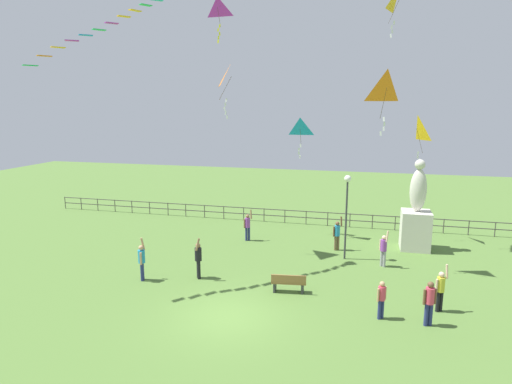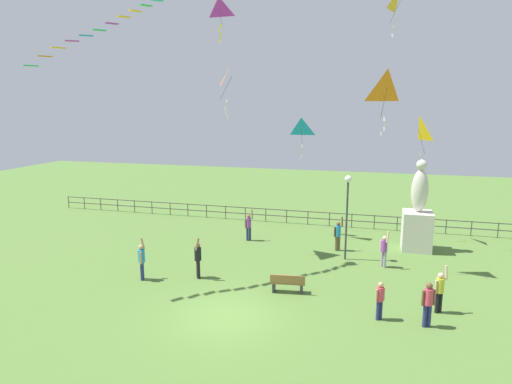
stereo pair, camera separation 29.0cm
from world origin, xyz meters
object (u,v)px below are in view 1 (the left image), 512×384
(person_6, at_px, (441,288))
(kite_2, at_px, (217,8))
(kite_4, at_px, (417,130))
(kite_1, at_px, (231,78))
(park_bench, at_px, (289,283))
(person_3, at_px, (337,233))
(person_0, at_px, (248,225))
(person_4, at_px, (198,258))
(lamppost, at_px, (347,199))
(kite_3, at_px, (387,88))
(person_5, at_px, (384,248))
(kite_5, at_px, (399,0))
(kite_0, at_px, (300,129))
(person_7, at_px, (142,260))
(person_1, at_px, (382,297))
(person_2, at_px, (429,300))
(statue_monument, at_px, (416,220))

(person_6, bearing_deg, kite_2, 145.24)
(kite_4, bearing_deg, kite_1, -154.05)
(park_bench, xyz_separation_m, person_3, (1.63, 6.29, 0.51))
(park_bench, height_order, person_0, person_0)
(person_4, xyz_separation_m, kite_2, (-1.41, 7.39, 12.54))
(lamppost, xyz_separation_m, kite_4, (3.62, 4.40, 3.37))
(kite_3, bearing_deg, person_5, 72.66)
(park_bench, height_order, kite_5, kite_5)
(kite_5, bearing_deg, person_5, -93.58)
(kite_5, bearing_deg, person_6, -77.37)
(kite_0, xyz_separation_m, kite_3, (4.57, -4.69, 2.07))
(kite_2, distance_m, kite_5, 10.06)
(person_4, bearing_deg, kite_5, 39.43)
(lamppost, distance_m, person_7, 10.61)
(person_6, xyz_separation_m, kite_5, (-1.77, 7.92, 12.38))
(lamppost, bearing_deg, kite_5, 51.90)
(person_7, height_order, kite_1, kite_1)
(person_1, xyz_separation_m, kite_1, (-7.75, 6.06, 8.52))
(lamppost, bearing_deg, kite_0, 134.60)
(park_bench, xyz_separation_m, person_6, (6.04, -0.25, 0.50))
(kite_0, bearing_deg, person_2, -56.48)
(lamppost, relative_size, person_5, 2.34)
(statue_monument, distance_m, kite_5, 11.75)
(person_2, distance_m, kite_2, 19.37)
(person_5, distance_m, kite_5, 12.84)
(statue_monument, xyz_separation_m, person_4, (-10.25, -7.05, -0.69))
(person_2, distance_m, kite_3, 9.28)
(person_1, relative_size, person_2, 0.88)
(kite_5, bearing_deg, person_0, -173.62)
(person_1, bearing_deg, person_3, 105.68)
(lamppost, distance_m, kite_1, 8.64)
(person_7, bearing_deg, person_0, 66.19)
(person_6, bearing_deg, person_3, 124.02)
(kite_1, bearing_deg, kite_4, 25.95)
(kite_0, distance_m, kite_1, 5.32)
(person_0, height_order, kite_2, kite_2)
(lamppost, xyz_separation_m, park_bench, (-2.13, -4.94, -2.79))
(person_5, xyz_separation_m, kite_4, (1.70, 5.07, 5.66))
(kite_2, distance_m, kite_4, 13.53)
(person_6, bearing_deg, kite_5, 102.63)
(person_4, bearing_deg, statue_monument, 34.50)
(person_2, xyz_separation_m, kite_0, (-6.30, 9.51, 5.67))
(person_4, distance_m, kite_0, 9.95)
(person_6, distance_m, kite_0, 12.11)
(person_7, relative_size, kite_0, 0.85)
(person_4, distance_m, person_6, 10.45)
(kite_2, bearing_deg, person_2, -40.22)
(park_bench, height_order, person_3, person_3)
(kite_5, bearing_deg, kite_1, -159.65)
(person_2, height_order, person_5, person_5)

